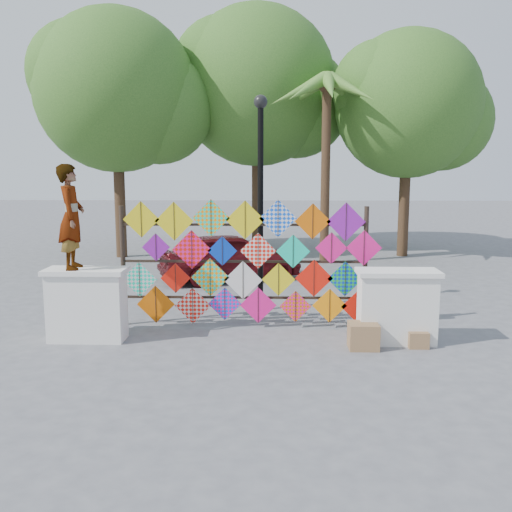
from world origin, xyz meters
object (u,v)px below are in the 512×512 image
Objects in this scene: lamppost at (260,183)px; sedan at (231,256)px; kite_rack at (249,264)px; vendor_woman at (71,217)px.

sedan is at bearing 105.11° from lamppost.
kite_rack is 1.11× the size of lamppost.
kite_rack is at bearing -98.82° from lamppost.
vendor_woman reaches higher than kite_rack.
sedan is at bearing -31.84° from vendor_woman.
vendor_woman is (-3.00, -0.93, 0.96)m from kite_rack.
lamppost is at bearing 81.18° from kite_rack.
lamppost is at bearing -63.80° from vendor_woman.
sedan is (2.34, 5.38, -1.53)m from vendor_woman.
vendor_woman is 0.48× the size of sedan.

